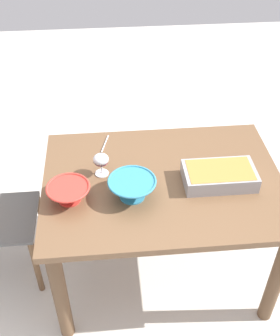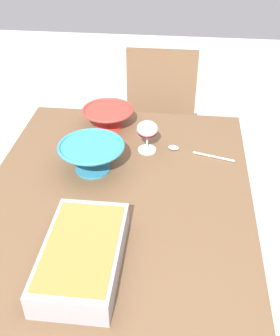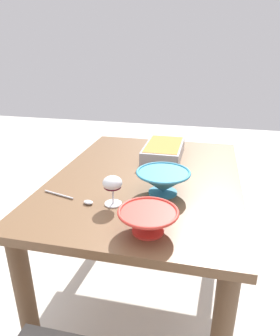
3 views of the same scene
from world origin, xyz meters
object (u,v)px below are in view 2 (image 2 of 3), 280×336
at_px(chair, 159,124).
at_px(casserole_dish, 82,254).
at_px(mixing_bowl, 92,156).
at_px(serving_spoon, 188,151).
at_px(small_bowl, 108,117).
at_px(wine_glass, 147,131).
at_px(dining_table, 116,228).

distance_m(chair, casserole_dish, 1.32).
bearing_deg(mixing_bowl, serving_spoon, -66.29).
bearing_deg(small_bowl, mixing_bowl, 179.03).
distance_m(chair, mixing_bowl, 0.90).
xyz_separation_m(wine_glass, casserole_dish, (-0.61, 0.12, -0.04)).
bearing_deg(chair, wine_glass, 179.40).
height_order(mixing_bowl, serving_spoon, mixing_bowl).
distance_m(dining_table, mixing_bowl, 0.27).
xyz_separation_m(mixing_bowl, small_bowl, (0.31, -0.01, -0.01)).
xyz_separation_m(casserole_dish, mixing_bowl, (0.46, 0.07, 0.01)).
xyz_separation_m(wine_glass, small_bowl, (0.17, 0.18, -0.04)).
distance_m(chair, wine_glass, 0.76).
distance_m(wine_glass, casserole_dish, 0.62).
distance_m(dining_table, serving_spoon, 0.43).
relative_size(chair, small_bowl, 4.03).
height_order(small_bowl, serving_spoon, small_bowl).
height_order(dining_table, serving_spoon, serving_spoon).
bearing_deg(wine_glass, mixing_bowl, 128.27).
bearing_deg(small_bowl, casserole_dish, -175.45).
xyz_separation_m(chair, wine_glass, (-0.67, 0.01, 0.35)).
xyz_separation_m(casserole_dish, serving_spoon, (0.61, -0.28, -0.04)).
bearing_deg(casserole_dish, chair, -5.74).
bearing_deg(dining_table, casserole_dish, 171.52).
relative_size(dining_table, small_bowl, 5.81).
distance_m(mixing_bowl, serving_spoon, 0.39).
height_order(casserole_dish, serving_spoon, casserole_dish).
relative_size(wine_glass, serving_spoon, 0.49).
relative_size(chair, mixing_bowl, 3.62).
relative_size(wine_glass, mixing_bowl, 0.53).
bearing_deg(casserole_dish, dining_table, -8.48).
bearing_deg(chair, dining_table, 175.06).
bearing_deg(mixing_bowl, chair, -13.44).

